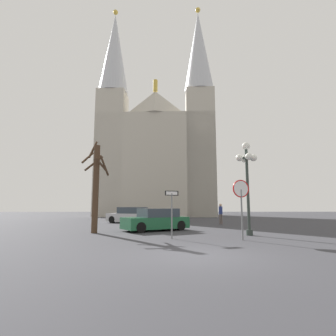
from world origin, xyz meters
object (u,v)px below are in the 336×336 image
Objects in this scene: cathedral at (157,148)px; street_lamp at (247,170)px; parked_car_far_green at (156,220)px; pedestrian_walking at (221,212)px; one_way_arrow_sign at (172,208)px; parked_car_near_silver at (131,215)px; stop_sign at (241,197)px; bare_tree at (96,184)px.

cathedral is 6.42× the size of street_lamp.
cathedral reaches higher than parked_car_far_green.
cathedral reaches higher than pedestrian_walking.
one_way_arrow_sign is 12.43m from parked_car_near_silver.
one_way_arrow_sign is 0.45× the size of street_lamp.
parked_car_near_silver is 8.13m from parked_car_far_green.
cathedral reaches higher than stop_sign.
stop_sign is 0.61× the size of parked_car_near_silver.
cathedral is at bearing 91.16° from parked_car_far_green.
bare_tree is at bearing -159.09° from parked_car_far_green.
street_lamp is 6.59m from parked_car_far_green.
stop_sign is (4.65, -28.50, -8.61)m from cathedral.
one_way_arrow_sign reaches higher than parked_car_far_green.
parked_car_near_silver is at bearing -97.37° from cathedral.
cathedral is 27.97m from street_lamp.
stop_sign is at bearing -61.97° from parked_car_near_silver.
stop_sign is 6.55m from parked_car_far_green.
one_way_arrow_sign is 0.51× the size of parked_car_near_silver.
pedestrian_walking is (9.15, 7.16, -1.81)m from bare_tree.
cathedral is 21.12m from pedestrian_walking.
one_way_arrow_sign is 1.33× the size of pedestrian_walking.
one_way_arrow_sign is at bearing -74.09° from parked_car_near_silver.
parked_car_near_silver is at bearing 83.08° from bare_tree.
cathedral reaches higher than street_lamp.
cathedral is 7.36× the size of parked_car_far_green.
one_way_arrow_sign is at bearing -78.38° from parked_car_far_green.
pedestrian_walking is at bearing 82.84° from stop_sign.
parked_car_far_green is (3.64, 1.39, -2.21)m from bare_tree.
stop_sign is at bearing -49.44° from parked_car_far_green.
bare_tree reaches higher than one_way_arrow_sign.
street_lamp is at bearing 63.89° from stop_sign.
cathedral is at bearing 82.63° from parked_car_near_silver.
bare_tree is at bearing -97.20° from cathedral.
parked_car_far_green is (0.48, -23.63, -9.96)m from cathedral.
pedestrian_walking is (5.99, -17.87, -9.55)m from cathedral.
street_lamp reaches higher than stop_sign.
street_lamp is 8.95m from bare_tree.
cathedral is 18.86× the size of pedestrian_walking.
pedestrian_walking is (0.35, 8.62, -2.54)m from street_lamp.
cathedral is 11.72× the size of stop_sign.
cathedral reaches higher than bare_tree.
bare_tree is 1.25× the size of parked_car_far_green.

